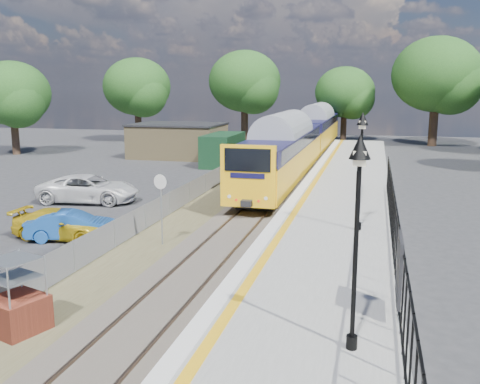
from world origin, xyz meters
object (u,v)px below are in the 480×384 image
(car_yellow, at_px, (62,224))
(train, at_px, (304,137))
(car_blue, at_px, (72,225))
(speed_sign, at_px, (161,197))
(victorian_lamp_north, at_px, (362,144))
(car_white, at_px, (89,189))
(victorian_lamp_south, at_px, (358,193))
(brick_plinth, at_px, (16,297))

(car_yellow, bearing_deg, train, -16.33)
(car_blue, height_order, car_yellow, car_yellow)
(speed_sign, bearing_deg, victorian_lamp_north, 21.74)
(car_white, bearing_deg, speed_sign, -140.95)
(car_white, bearing_deg, victorian_lamp_south, -143.17)
(train, xyz_separation_m, car_blue, (-6.58, -25.17, -1.72))
(train, height_order, speed_sign, train)
(victorian_lamp_south, bearing_deg, car_white, 134.04)
(brick_plinth, relative_size, car_yellow, 0.48)
(victorian_lamp_south, height_order, train, victorian_lamp_south)
(victorian_lamp_south, distance_m, train, 34.46)
(train, bearing_deg, car_white, -118.39)
(car_yellow, bearing_deg, car_blue, -96.41)
(train, xyz_separation_m, brick_plinth, (-3.17, -33.43, -1.34))
(victorian_lamp_south, relative_size, victorian_lamp_north, 1.00)
(brick_plinth, distance_m, speed_sign, 8.40)
(victorian_lamp_north, xyz_separation_m, car_white, (-15.10, 5.83, -3.52))
(car_yellow, bearing_deg, brick_plinth, -155.37)
(victorian_lamp_south, relative_size, car_white, 0.82)
(brick_plinth, bearing_deg, car_yellow, 115.21)
(car_white, bearing_deg, victorian_lamp_north, -118.31)
(victorian_lamp_south, height_order, car_yellow, victorian_lamp_south)
(speed_sign, height_order, car_blue, speed_sign)
(speed_sign, bearing_deg, car_yellow, -166.76)
(car_blue, bearing_deg, victorian_lamp_north, -102.76)
(victorian_lamp_north, relative_size, car_blue, 1.21)
(train, height_order, car_white, train)
(car_blue, height_order, car_white, car_white)
(train, relative_size, brick_plinth, 19.65)
(victorian_lamp_north, xyz_separation_m, brick_plinth, (-8.47, -9.47, -3.30))
(victorian_lamp_north, distance_m, car_white, 16.57)
(train, relative_size, speed_sign, 13.67)
(speed_sign, distance_m, car_white, 10.19)
(victorian_lamp_south, relative_size, car_yellow, 1.06)
(speed_sign, distance_m, car_yellow, 4.80)
(victorian_lamp_south, relative_size, speed_sign, 1.54)
(car_yellow, bearing_deg, speed_sign, -90.61)
(victorian_lamp_north, relative_size, brick_plinth, 2.21)
(train, height_order, brick_plinth, train)
(train, bearing_deg, victorian_lamp_north, -77.53)
(brick_plinth, bearing_deg, victorian_lamp_south, -3.50)
(car_yellow, bearing_deg, victorian_lamp_north, -85.23)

